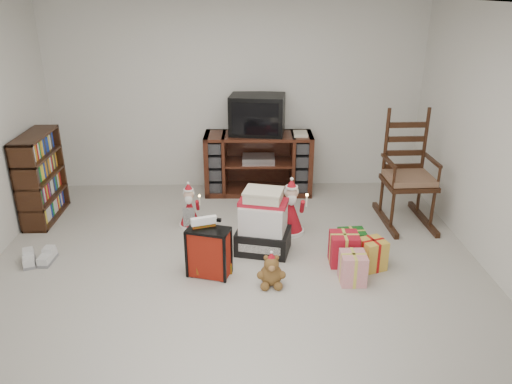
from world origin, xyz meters
TOP-DOWN VIEW (x-y plane):
  - room at (0.00, 0.00)m, footprint 5.01×5.01m
  - tv_stand at (0.29, 2.21)m, footprint 1.44×0.55m
  - bookshelf at (-2.33, 1.45)m, footprint 0.29×0.86m
  - rocking_chair at (2.02, 1.28)m, footprint 0.58×0.94m
  - gift_pile at (0.29, 0.53)m, footprint 0.63×0.52m
  - red_suitcase at (-0.25, 0.07)m, footprint 0.43×0.30m
  - stocking at (-0.29, 0.09)m, footprint 0.31×0.20m
  - teddy_bear at (0.34, -0.12)m, footprint 0.21×0.19m
  - santa_figurine at (0.62, 0.96)m, footprint 0.32×0.31m
  - mrs_claus_figurine at (-0.55, 1.16)m, footprint 0.27×0.25m
  - sneaker_pair at (-2.03, 0.35)m, footprint 0.35×0.30m
  - gift_cluster at (1.18, 0.23)m, footprint 0.55×0.84m
  - crt_television at (0.28, 2.25)m, footprint 0.76×0.60m

SIDE VIEW (x-z plane):
  - sneaker_pair at x=-2.03m, z-range 0.00..0.10m
  - gift_cluster at x=1.18m, z-range 0.00..0.25m
  - teddy_bear at x=0.34m, z-range -0.02..0.30m
  - mrs_claus_figurine at x=-0.55m, z-range -0.06..0.49m
  - santa_figurine at x=0.62m, z-range -0.08..0.58m
  - red_suitcase at x=-0.25m, z-range -0.04..0.55m
  - gift_pile at x=0.29m, z-range -0.04..0.65m
  - stocking at x=-0.29m, z-range 0.00..0.62m
  - tv_stand at x=0.29m, z-range 0.00..0.82m
  - rocking_chair at x=2.02m, z-range -0.22..1.17m
  - bookshelf at x=-2.33m, z-range -0.02..1.04m
  - crt_television at x=0.28m, z-range 0.82..1.33m
  - room at x=0.00m, z-range -0.01..2.51m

